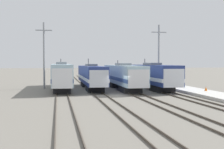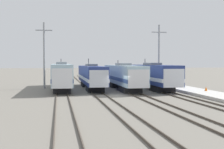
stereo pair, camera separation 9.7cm
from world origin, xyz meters
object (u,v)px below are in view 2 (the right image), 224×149
(locomotive_center_left, at_px, (91,76))
(catenary_tower_right, at_px, (159,54))
(locomotive_center_right, at_px, (124,76))
(traffic_cone, at_px, (206,89))
(locomotive_far_right, at_px, (153,76))
(locomotive_far_left, at_px, (61,75))
(catenary_tower_left, at_px, (44,54))

(locomotive_center_left, distance_m, catenary_tower_right, 12.41)
(locomotive_center_right, bearing_deg, locomotive_center_left, 153.53)
(locomotive_center_left, height_order, locomotive_center_right, locomotive_center_left)
(traffic_cone, bearing_deg, locomotive_far_right, 124.03)
(locomotive_far_right, bearing_deg, catenary_tower_right, 61.10)
(traffic_cone, bearing_deg, locomotive_center_right, 142.56)
(locomotive_far_left, relative_size, locomotive_center_left, 1.01)
(locomotive_far_left, distance_m, catenary_tower_right, 17.04)
(locomotive_far_left, height_order, locomotive_far_right, locomotive_far_right)
(locomotive_far_left, bearing_deg, catenary_tower_left, 134.32)
(locomotive_far_left, xyz_separation_m, catenary_tower_right, (16.48, 2.74, 3.36))
(locomotive_center_left, distance_m, locomotive_center_right, 5.27)
(locomotive_far_left, distance_m, locomotive_center_left, 4.80)
(locomotive_far_right, bearing_deg, locomotive_center_right, -179.68)
(locomotive_center_right, bearing_deg, catenary_tower_right, 30.95)
(catenary_tower_right, bearing_deg, locomotive_center_left, -170.97)
(catenary_tower_left, distance_m, traffic_cone, 25.35)
(locomotive_far_right, height_order, catenary_tower_right, catenary_tower_right)
(locomotive_center_left, height_order, catenary_tower_right, catenary_tower_right)
(catenary_tower_left, distance_m, catenary_tower_right, 19.15)
(locomotive_far_right, height_order, catenary_tower_left, catenary_tower_left)
(locomotive_far_left, relative_size, catenary_tower_right, 1.88)
(locomotive_center_right, relative_size, locomotive_far_right, 1.01)
(catenary_tower_left, bearing_deg, locomotive_far_left, -45.68)
(locomotive_center_right, xyz_separation_m, locomotive_far_right, (4.72, 0.03, 0.03))
(locomotive_center_right, distance_m, locomotive_far_right, 4.72)
(locomotive_far_left, bearing_deg, locomotive_center_left, 10.42)
(catenary_tower_right, bearing_deg, locomotive_far_left, -170.57)
(locomotive_far_left, height_order, locomotive_center_right, locomotive_far_left)
(locomotive_far_left, height_order, catenary_tower_left, catenary_tower_left)
(catenary_tower_left, height_order, traffic_cone, catenary_tower_left)
(catenary_tower_right, bearing_deg, locomotive_center_right, -149.05)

